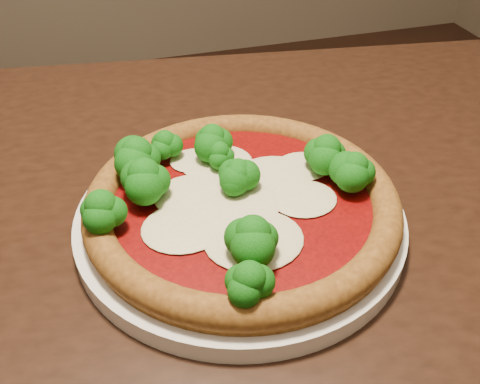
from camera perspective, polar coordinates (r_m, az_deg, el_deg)
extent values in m
cube|color=black|center=(0.53, -7.10, -5.04)|extent=(1.30, 0.92, 0.04)
cylinder|color=black|center=(1.16, 22.02, -4.55)|extent=(0.06, 0.06, 0.71)
cylinder|color=silver|center=(0.50, 0.00, -2.79)|extent=(0.30, 0.30, 0.02)
cylinder|color=brown|center=(0.49, 0.22, -1.57)|extent=(0.28, 0.28, 0.01)
torus|color=brown|center=(0.49, 0.22, -0.94)|extent=(0.29, 0.29, 0.03)
cylinder|color=#730605|center=(0.49, 0.22, -0.89)|extent=(0.24, 0.24, 0.00)
ellipsoid|color=beige|center=(0.53, 6.67, 2.77)|extent=(0.05, 0.05, 0.00)
ellipsoid|color=beige|center=(0.49, 6.82, -0.68)|extent=(0.06, 0.05, 0.00)
ellipsoid|color=beige|center=(0.48, -1.02, -0.74)|extent=(0.10, 0.09, 0.01)
ellipsoid|color=beige|center=(0.49, -5.19, -0.31)|extent=(0.07, 0.06, 0.01)
ellipsoid|color=beige|center=(0.53, -2.48, 3.13)|extent=(0.07, 0.06, 0.01)
ellipsoid|color=beige|center=(0.46, -6.01, -3.75)|extent=(0.07, 0.07, 0.01)
ellipsoid|color=beige|center=(0.53, -4.99, 3.39)|extent=(0.05, 0.04, 0.00)
ellipsoid|color=beige|center=(0.51, 3.53, 1.66)|extent=(0.08, 0.07, 0.01)
ellipsoid|color=beige|center=(0.44, 1.49, -5.05)|extent=(0.08, 0.08, 0.01)
ellipsoid|color=#157C13|center=(0.53, -8.00, 5.24)|extent=(0.04, 0.04, 0.03)
ellipsoid|color=#157C13|center=(0.48, -0.29, 1.67)|extent=(0.04, 0.04, 0.03)
ellipsoid|color=#157C13|center=(0.51, 9.21, 4.37)|extent=(0.05, 0.05, 0.04)
ellipsoid|color=#157C13|center=(0.51, -2.24, 4.17)|extent=(0.03, 0.03, 0.03)
ellipsoid|color=#157C13|center=(0.51, -10.93, 3.94)|extent=(0.05, 0.05, 0.04)
ellipsoid|color=#157C13|center=(0.41, 1.37, -4.69)|extent=(0.05, 0.05, 0.04)
ellipsoid|color=#157C13|center=(0.52, -2.98, 5.64)|extent=(0.05, 0.05, 0.04)
ellipsoid|color=#157C13|center=(0.38, 1.02, -9.36)|extent=(0.04, 0.04, 0.04)
ellipsoid|color=#157C13|center=(0.49, 12.07, 2.52)|extent=(0.04, 0.04, 0.04)
ellipsoid|color=#157C13|center=(0.45, -14.57, -1.63)|extent=(0.05, 0.05, 0.04)
ellipsoid|color=#157C13|center=(0.48, -0.22, 2.04)|extent=(0.04, 0.04, 0.03)
ellipsoid|color=#157C13|center=(0.48, -10.16, 1.63)|extent=(0.05, 0.05, 0.04)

